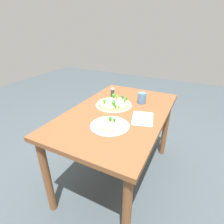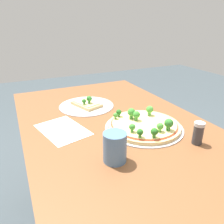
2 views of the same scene
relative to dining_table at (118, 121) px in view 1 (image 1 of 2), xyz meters
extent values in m
plane|color=#3D474C|center=(0.00, 0.00, -0.66)|extent=(8.00, 8.00, 0.00)
cube|color=brown|center=(0.00, 0.00, 0.08)|extent=(1.28, 0.79, 0.04)
cylinder|color=brown|center=(-0.58, -0.34, -0.30)|extent=(0.06, 0.06, 0.72)
cylinder|color=brown|center=(0.58, -0.34, -0.30)|extent=(0.06, 0.06, 0.72)
cylinder|color=brown|center=(-0.58, 0.34, -0.30)|extent=(0.06, 0.06, 0.72)
cylinder|color=brown|center=(0.58, 0.34, -0.30)|extent=(0.06, 0.06, 0.72)
cylinder|color=#B7B7BC|center=(0.10, 0.09, 0.10)|extent=(0.34, 0.34, 0.00)
cylinder|color=#DBB775|center=(0.10, 0.09, 0.11)|extent=(0.31, 0.31, 0.01)
cylinder|color=#B73823|center=(0.10, 0.09, 0.12)|extent=(0.29, 0.29, 0.00)
cylinder|color=#EFD684|center=(0.10, 0.09, 0.12)|extent=(0.28, 0.28, 0.00)
sphere|color=#3D8933|center=(0.04, 0.07, 0.16)|extent=(0.04, 0.04, 0.04)
cylinder|color=#488E3A|center=(0.04, 0.07, 0.13)|extent=(0.02, 0.02, 0.02)
sphere|color=#286B23|center=(-0.01, 0.03, 0.15)|extent=(0.02, 0.02, 0.02)
cylinder|color=#37742D|center=(-0.01, 0.03, 0.13)|extent=(0.01, 0.01, 0.01)
sphere|color=#3D8933|center=(0.06, 0.08, 0.15)|extent=(0.03, 0.03, 0.03)
cylinder|color=#488E3A|center=(0.06, 0.08, 0.13)|extent=(0.01, 0.01, 0.01)
sphere|color=#479338|center=(0.01, 0.00, 0.14)|extent=(0.02, 0.02, 0.02)
cylinder|color=#51973E|center=(0.01, 0.00, 0.13)|extent=(0.01, 0.01, 0.01)
sphere|color=#3D8933|center=(0.15, 0.01, 0.15)|extent=(0.03, 0.03, 0.03)
cylinder|color=#488E3A|center=(0.15, 0.01, 0.13)|extent=(0.01, 0.01, 0.01)
sphere|color=#337A2D|center=(0.20, 0.14, 0.16)|extent=(0.04, 0.04, 0.04)
cylinder|color=#3F8136|center=(0.20, 0.14, 0.13)|extent=(0.02, 0.02, 0.02)
sphere|color=#479338|center=(0.04, 0.16, 0.16)|extent=(0.03, 0.03, 0.03)
cylinder|color=#51973E|center=(0.04, 0.16, 0.13)|extent=(0.01, 0.01, 0.01)
sphere|color=#286B23|center=(0.22, 0.06, 0.15)|extent=(0.03, 0.03, 0.03)
cylinder|color=#37742D|center=(0.22, 0.06, 0.13)|extent=(0.01, 0.01, 0.01)
sphere|color=#479338|center=(0.19, 0.11, 0.15)|extent=(0.03, 0.03, 0.03)
cylinder|color=#51973E|center=(0.19, 0.11, 0.13)|extent=(0.01, 0.01, 0.01)
sphere|color=#286B23|center=(0.20, 0.01, 0.15)|extent=(0.03, 0.03, 0.03)
cylinder|color=#37742D|center=(0.20, 0.01, 0.13)|extent=(0.01, 0.01, 0.01)
cylinder|color=#B7B7BC|center=(-0.25, -0.05, 0.10)|extent=(0.29, 0.29, 0.00)
cube|color=#DBB775|center=(-0.25, -0.05, 0.11)|extent=(0.18, 0.15, 0.02)
cube|color=#EFD684|center=(-0.25, -0.05, 0.12)|extent=(0.15, 0.12, 0.00)
sphere|color=#337A2D|center=(-0.23, -0.04, 0.15)|extent=(0.03, 0.03, 0.03)
cylinder|color=#3F8136|center=(-0.23, -0.04, 0.13)|extent=(0.01, 0.01, 0.01)
sphere|color=#286B23|center=(-0.22, -0.07, 0.14)|extent=(0.02, 0.02, 0.02)
cylinder|color=#37742D|center=(-0.22, -0.07, 0.13)|extent=(0.01, 0.01, 0.01)
cylinder|color=#4C7099|center=(0.26, -0.12, 0.15)|extent=(0.08, 0.08, 0.10)
cylinder|color=#333338|center=(0.29, 0.20, 0.14)|extent=(0.04, 0.04, 0.07)
cylinder|color=#B2B2B7|center=(0.29, 0.20, 0.18)|extent=(0.04, 0.04, 0.01)
cube|color=white|center=(-0.03, -0.23, 0.10)|extent=(0.27, 0.22, 0.00)
camera|label=1|loc=(-1.23, -0.57, 0.77)|focal=28.00mm
camera|label=2|loc=(0.80, -0.39, 0.54)|focal=35.00mm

